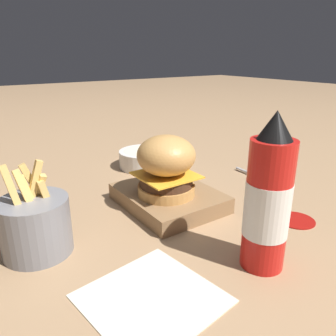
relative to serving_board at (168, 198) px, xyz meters
The scene contains 9 objects.
ground_plane 0.05m from the serving_board, ahead, with size 6.00×6.00×0.00m, color #9E7A56.
serving_board is the anchor object (origin of this frame).
burger 0.08m from the serving_board, 133.13° to the left, with size 0.12×0.12×0.12m.
ketchup_bottle 0.26m from the serving_board, behind, with size 0.06×0.06×0.23m.
fries_basket 0.27m from the serving_board, 94.46° to the left, with size 0.11×0.11×0.15m.
side_bowl 0.25m from the serving_board, 19.49° to the right, with size 0.14×0.14×0.05m.
spoon 0.28m from the serving_board, 97.52° to the right, with size 0.15×0.03×0.01m.
ketchup_puddle 0.25m from the serving_board, 140.04° to the right, with size 0.07×0.07×0.00m.
parchment_square 0.28m from the serving_board, 141.08° to the left, with size 0.18×0.18×0.00m.
Camera 1 is at (-0.56, 0.35, 0.30)m, focal length 35.00 mm.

